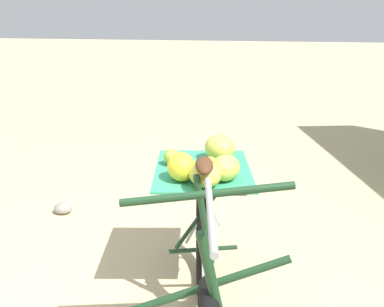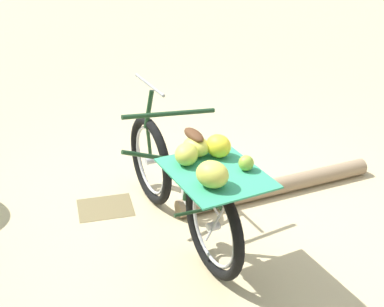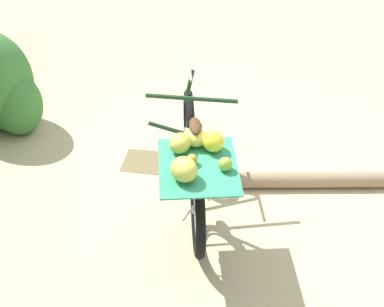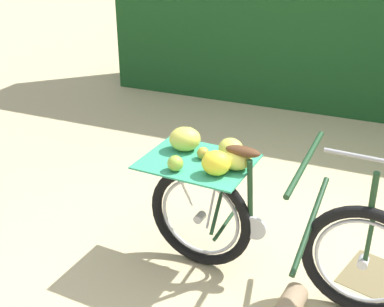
{
  "view_description": "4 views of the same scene",
  "coord_description": "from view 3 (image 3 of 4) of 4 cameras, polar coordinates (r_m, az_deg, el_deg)",
  "views": [
    {
      "loc": [
        -0.32,
        1.49,
        1.6
      ],
      "look_at": [
        0.15,
        -0.57,
        0.9
      ],
      "focal_mm": 38.41,
      "sensor_mm": 36.0,
      "label": 1
    },
    {
      "loc": [
        -0.79,
        -3.6,
        2.45
      ],
      "look_at": [
        -0.01,
        -0.52,
        0.85
      ],
      "focal_mm": 52.77,
      "sensor_mm": 36.0,
      "label": 2
    },
    {
      "loc": [
        0.55,
        -3.74,
        3.1
      ],
      "look_at": [
        0.08,
        -0.75,
        0.93
      ],
      "focal_mm": 52.84,
      "sensor_mm": 36.0,
      "label": 3
    },
    {
      "loc": [
        2.32,
        1.08,
        2.19
      ],
      "look_at": [
        0.19,
        -0.65,
        0.87
      ],
      "focal_mm": 47.07,
      "sensor_mm": 36.0,
      "label": 4
    }
  ],
  "objects": [
    {
      "name": "fallen_log",
      "position": [
        4.99,
        11.25,
        -2.61
      ],
      "size": [
        1.79,
        0.43,
        0.14
      ],
      "primitive_type": "cylinder",
      "rotation": [
        0.0,
        1.57,
        0.16
      ],
      "color": "#937A5B",
      "rests_on": "ground_plane"
    },
    {
      "name": "bicycle",
      "position": [
        4.39,
        0.15,
        -0.94
      ],
      "size": [
        0.85,
        1.8,
        1.03
      ],
      "rotation": [
        0.0,
        0.0,
        1.79
      ],
      "color": "black",
      "rests_on": "ground_plane"
    },
    {
      "name": "leaf_litter_patch",
      "position": [
        5.23,
        -4.54,
        -0.83
      ],
      "size": [
        0.44,
        0.36,
        0.01
      ],
      "primitive_type": "cube",
      "color": "olive",
      "rests_on": "ground_plane"
    },
    {
      "name": "ground_plane",
      "position": [
        4.89,
        0.46,
        -3.74
      ],
      "size": [
        60.0,
        60.0,
        0.0
      ],
      "primitive_type": "plane",
      "color": "#C6B284"
    }
  ]
}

